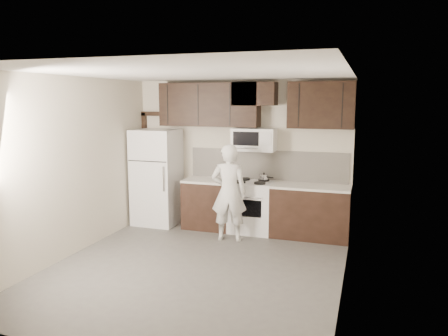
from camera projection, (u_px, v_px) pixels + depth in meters
The scene contains 14 objects.
floor at pixel (196, 268), 6.15m from camera, with size 4.50×4.50×0.00m, color #4E4B49.
back_wall at pixel (241, 154), 8.05m from camera, with size 4.00×4.00×0.00m, color beige.
ceiling at pixel (193, 73), 5.73m from camera, with size 4.50×4.50×0.00m, color white.
counter_run at pixel (268, 208), 7.71m from camera, with size 2.95×0.64×0.91m.
stove at pixel (252, 206), 7.80m from camera, with size 0.76×0.66×0.94m.
backsplash at pixel (267, 165), 7.91m from camera, with size 2.90×0.02×0.54m, color beige.
upper_cabinets at pixel (250, 104), 7.67m from camera, with size 3.48×0.35×0.78m.
microwave at pixel (254, 140), 7.73m from camera, with size 0.76×0.42×0.40m.
refrigerator at pixel (157, 177), 8.26m from camera, with size 0.80×0.76×1.80m.
door_trim at pixel (147, 156), 8.63m from camera, with size 0.50×0.08×2.12m.
saucepan at pixel (264, 177), 7.81m from camera, with size 0.27×0.16×0.15m.
baking_tray at pixel (229, 182), 7.70m from camera, with size 0.37×0.28×0.02m, color black.
pizza at pixel (229, 181), 7.69m from camera, with size 0.25×0.25×0.02m, color tan.
person at pixel (229, 193), 7.28m from camera, with size 0.60×0.39×1.63m, color white.
Camera 1 is at (2.23, -5.43, 2.35)m, focal length 35.00 mm.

